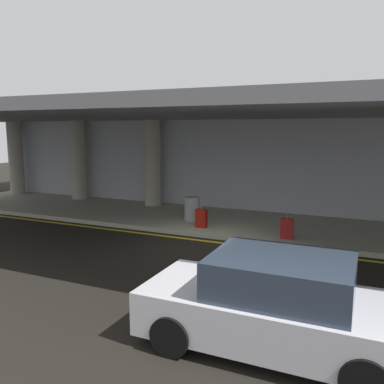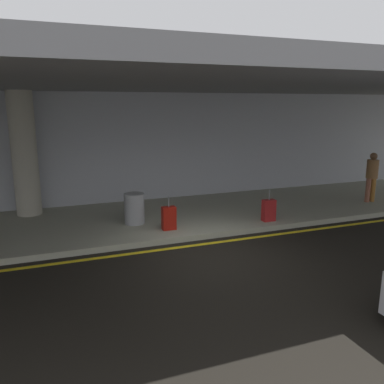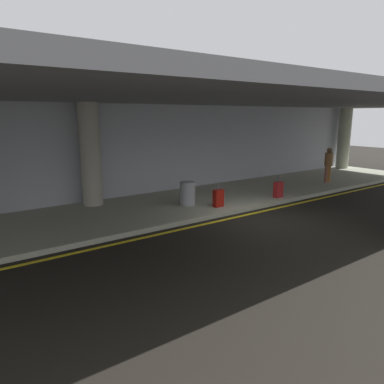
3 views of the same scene
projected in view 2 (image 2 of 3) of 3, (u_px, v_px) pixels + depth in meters
ground_plane at (211, 255)px, 9.07m from camera, size 60.00×60.00×0.00m
sidewalk at (171, 216)px, 11.89m from camera, size 26.00×4.20×0.15m
lane_stripe_yellow at (200, 245)px, 9.71m from camera, size 26.00×0.14×0.01m
support_column_center at (24, 154)px, 11.49m from camera, size 0.72×0.72×3.65m
ceiling_overhang at (174, 84)px, 10.58m from camera, size 28.00×13.20×0.30m
terminal_back_wall at (150, 149)px, 13.54m from camera, size 26.00×0.30×3.80m
traveler_with_luggage at (372, 174)px, 13.19m from camera, size 0.38×0.38×1.68m
suitcase_upright_primary at (169, 218)px, 10.35m from camera, size 0.36×0.22×0.90m
suitcase_upright_secondary at (269, 210)px, 11.12m from camera, size 0.36×0.22×0.90m
trash_bin_steel at (134, 209)px, 10.87m from camera, size 0.56×0.56×0.85m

